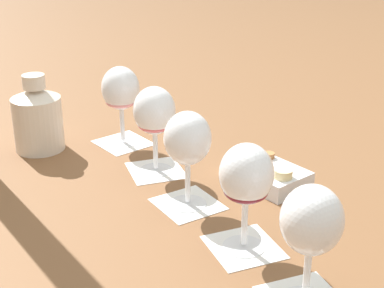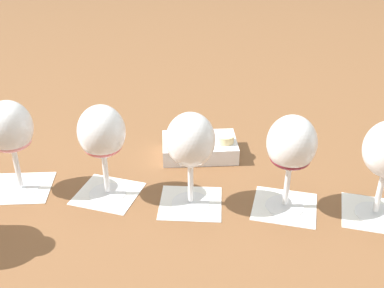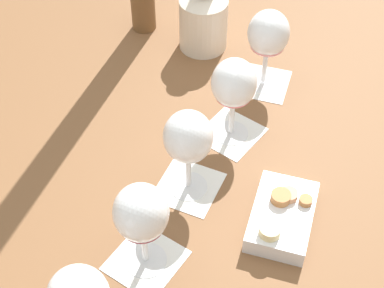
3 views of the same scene
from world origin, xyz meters
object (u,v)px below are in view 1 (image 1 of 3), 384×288
snack_dish (267,174)px  wine_glass_3 (246,179)px  wine_glass_0 (121,92)px  wine_glass_1 (154,115)px  ceramic_vase (38,118)px  wine_glass_2 (188,142)px  wine_glass_4 (311,226)px

snack_dish → wine_glass_3: bearing=-11.2°
wine_glass_0 → wine_glass_1: bearing=33.7°
ceramic_vase → wine_glass_1: bearing=70.7°
snack_dish → wine_glass_2: bearing=-56.8°
wine_glass_3 → snack_dish: wine_glass_3 is taller
wine_glass_0 → wine_glass_4: same height
wine_glass_4 → snack_dish: 0.37m
wine_glass_0 → wine_glass_4: (0.53, 0.34, -0.00)m
wine_glass_3 → wine_glass_1: bearing=-147.1°
wine_glass_2 → snack_dish: 0.20m
wine_glass_4 → snack_dish: (-0.36, -0.04, -0.10)m
ceramic_vase → wine_glass_3: bearing=50.5°
wine_glass_1 → snack_dish: wine_glass_1 is taller
wine_glass_1 → wine_glass_2: same height
wine_glass_1 → wine_glass_2: bearing=29.5°
ceramic_vase → snack_dish: (0.13, 0.48, -0.05)m
wine_glass_0 → wine_glass_2: 0.31m
wine_glass_2 → snack_dish: size_ratio=0.97×
ceramic_vase → wine_glass_4: bearing=46.7°
ceramic_vase → wine_glass_2: bearing=56.5°
wine_glass_3 → wine_glass_4: size_ratio=1.00×
wine_glass_2 → ceramic_vase: 0.41m
wine_glass_2 → wine_glass_0: bearing=-148.3°
wine_glass_0 → wine_glass_2: same height
wine_glass_2 → wine_glass_4: same height
wine_glass_3 → snack_dish: (-0.23, 0.05, -0.10)m
wine_glass_2 → wine_glass_4: 0.32m
wine_glass_1 → ceramic_vase: 0.28m
wine_glass_0 → wine_glass_3: (0.40, 0.26, -0.00)m
wine_glass_1 → wine_glass_3: (0.27, 0.17, 0.00)m
wine_glass_0 → snack_dish: size_ratio=0.97×
wine_glass_2 → snack_dish: wine_glass_2 is taller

